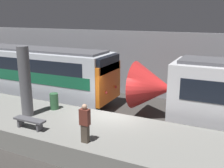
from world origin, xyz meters
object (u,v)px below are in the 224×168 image
Objects in this scene: train_boxy at (11,70)px; trash_bin at (54,101)px; support_pillar_near at (25,82)px; person_waiting at (85,123)px; platform_bench at (30,121)px.

trash_bin is (6.30, -3.20, -0.47)m from train_boxy.
person_waiting is at bearing -16.58° from support_pillar_near.
support_pillar_near is 0.21× the size of train_boxy.
trash_bin is at bearing 102.97° from platform_bench.
person_waiting is at bearing -0.94° from platform_bench.
train_boxy is at bearing 140.65° from platform_bench.
support_pillar_near is 2.18× the size of person_waiting.
platform_bench is at bearing -44.17° from support_pillar_near.
person_waiting is (9.67, -5.67, -0.08)m from train_boxy.
person_waiting is 2.85m from platform_bench.
person_waiting reaches higher than platform_bench.
platform_bench is 1.76× the size of trash_bin.
train_boxy reaches higher than trash_bin.
support_pillar_near reaches higher than platform_bench.
support_pillar_near is 4.25m from person_waiting.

